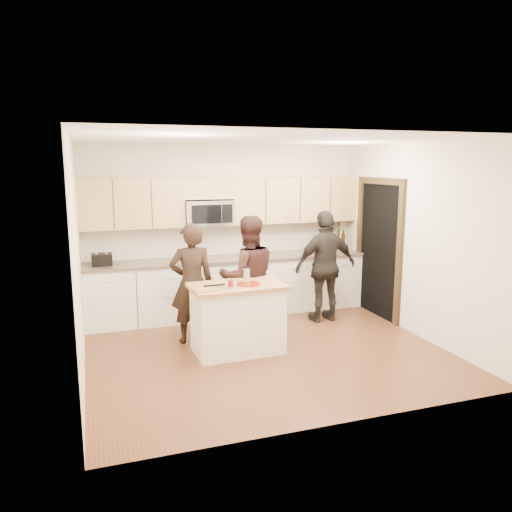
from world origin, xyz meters
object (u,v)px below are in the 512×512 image
object	(u,v)px
island	(238,318)
toaster	(102,260)
woman_right	(326,266)
woman_left	(192,283)
woman_center	(248,277)

from	to	relation	value
island	toaster	world-z (taller)	toaster
island	woman_right	size ratio (longest dim) A/B	0.71
woman_left	woman_center	bearing A→B (deg)	-179.51
island	toaster	distance (m)	2.33
woman_left	woman_center	size ratio (longest dim) A/B	0.96
woman_right	island	bearing A→B (deg)	23.35
island	woman_center	xyz separation A→B (m)	(0.32, 0.55, 0.40)
toaster	woman_right	size ratio (longest dim) A/B	0.17
woman_left	woman_center	xyz separation A→B (m)	(0.80, -0.01, 0.03)
woman_center	woman_left	bearing A→B (deg)	2.93
island	woman_center	bearing A→B (deg)	57.79
island	woman_left	size ratio (longest dim) A/B	0.74
woman_left	woman_right	distance (m)	2.16
woman_left	woman_right	size ratio (longest dim) A/B	0.96
woman_center	woman_right	bearing A→B (deg)	-164.29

